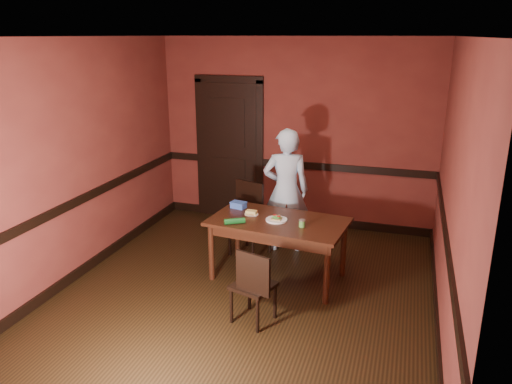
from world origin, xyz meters
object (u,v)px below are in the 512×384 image
Objects in this scene: cheese_saucer at (251,213)px; food_tub at (238,205)px; chair_far at (250,220)px; sandwich_plate at (276,219)px; chair_near at (253,284)px; person at (286,190)px; sauce_jar at (302,223)px; dining_table at (278,249)px.

cheese_saucer is 0.29m from food_tub.
chair_far is 0.79m from sandwich_plate.
chair_near reaches higher than food_tub.
person is 6.58× the size of sandwich_plate.
food_tub reaches higher than cheese_saucer.
chair_near is at bearing -51.70° from chair_far.
chair_far reaches higher than chair_near.
sauce_jar is (0.81, -0.65, 0.30)m from chair_far.
food_tub is at bearing 141.03° from cheese_saucer.
person is at bearing 113.80° from sauce_jar.
chair_far is 0.40m from food_tub.
cheese_saucer is at bearing 163.63° from sandwich_plate.
dining_table is 7.53× the size of food_tub.
chair_far reaches higher than cheese_saucer.
chair_far is 0.60m from person.
food_tub is at bearing -47.93° from chair_near.
person is at bearing 104.67° from dining_table.
food_tub is (-0.22, 0.18, 0.02)m from cheese_saucer.
sauce_jar reaches higher than cheese_saucer.
person is 19.47× the size of sauce_jar.
chair_far is at bearing -53.92° from chair_near.
sandwich_plate is (-0.02, 0.94, 0.33)m from chair_near.
chair_far is at bearing 110.35° from cheese_saucer.
chair_near is at bearing -71.29° from cheese_saucer.
chair_near is at bearing -83.15° from dining_table.
chair_near is (0.52, -1.49, -0.06)m from chair_far.
chair_near is at bearing -109.17° from sauce_jar.
sauce_jar is at bearing 98.07° from person.
sandwich_plate is at bearing -14.93° from food_tub.
cheese_saucer is at bearing -50.55° from chair_far.
cheese_saucer is (-0.35, 0.08, 0.38)m from dining_table.
person is 0.78m from cheese_saucer.
cheese_saucer is 0.80× the size of food_tub.
food_tub is at bearing 153.36° from sandwich_plate.
food_tub is (-0.45, -0.57, -0.05)m from person.
sandwich_plate reaches higher than cheese_saucer.
chair_near is 3.23× the size of sandwich_plate.
sandwich_plate is at bearing 161.61° from sauce_jar.
sauce_jar is at bearing -19.64° from chair_far.
dining_table is 6.21× the size of sandwich_plate.
sandwich_plate is 0.34m from cheese_saucer.
chair_far is 3.75× the size of sandwich_plate.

